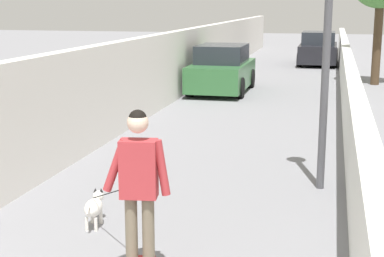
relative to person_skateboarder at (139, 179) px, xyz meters
name	(u,v)px	position (x,y,z in m)	size (l,w,h in m)	color
ground_plane	(256,103)	(11.30, 0.23, -1.11)	(80.00, 80.00, 0.00)	gray
wall_left	(151,74)	(9.30, 2.79, -0.09)	(48.00, 0.30, 2.04)	silver
fence_right	(350,95)	(9.30, -2.33, -0.46)	(48.00, 0.30, 1.30)	silver
person_skateboarder	(139,179)	(0.00, 0.00, 0.00)	(0.27, 0.72, 1.75)	#726651
dog	(94,206)	(1.27, 1.06, -0.83)	(1.59, 1.20, 1.06)	white
car_near	(222,70)	(13.32, 1.64, -0.40)	(3.82, 1.80, 1.54)	#336B38
car_far	(318,49)	(22.92, -1.18, -0.39)	(4.01, 1.80, 1.54)	black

